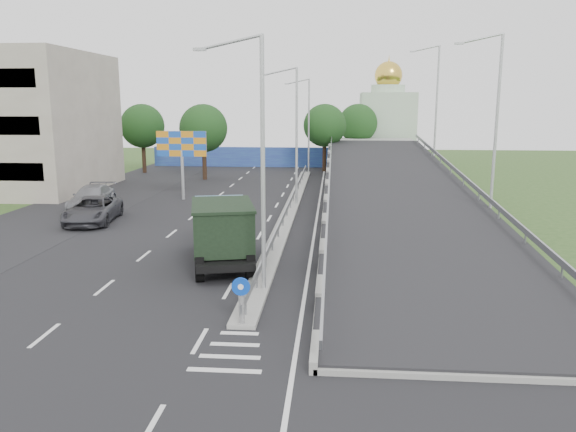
# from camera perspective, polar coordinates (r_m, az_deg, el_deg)

# --- Properties ---
(ground) EXTENTS (160.00, 160.00, 0.00)m
(ground) POSITION_cam_1_polar(r_m,az_deg,el_deg) (17.95, -5.87, -14.00)
(ground) COLOR #2D4C1E
(ground) RESTS_ON ground
(road_surface) EXTENTS (26.00, 90.00, 0.04)m
(road_surface) POSITION_cam_1_polar(r_m,az_deg,el_deg) (37.24, -4.83, -0.54)
(road_surface) COLOR black
(road_surface) RESTS_ON ground
(parking_strip) EXTENTS (8.00, 90.00, 0.05)m
(parking_strip) POSITION_cam_1_polar(r_m,az_deg,el_deg) (41.40, -22.87, -0.19)
(parking_strip) COLOR black
(parking_strip) RESTS_ON ground
(median) EXTENTS (1.00, 44.00, 0.20)m
(median) POSITION_cam_1_polar(r_m,az_deg,el_deg) (40.76, 0.25, 0.69)
(median) COLOR gray
(median) RESTS_ON ground
(overpass_ramp) EXTENTS (10.00, 50.00, 3.50)m
(overpass_ramp) POSITION_cam_1_polar(r_m,az_deg,el_deg) (40.61, 10.88, 2.80)
(overpass_ramp) COLOR gray
(overpass_ramp) RESTS_ON ground
(median_guardrail) EXTENTS (0.09, 44.00, 0.71)m
(median_guardrail) POSITION_cam_1_polar(r_m,az_deg,el_deg) (40.64, 0.25, 1.59)
(median_guardrail) COLOR gray
(median_guardrail) RESTS_ON median
(sign_bollard) EXTENTS (0.64, 0.23, 1.67)m
(sign_bollard) POSITION_cam_1_polar(r_m,az_deg,el_deg) (19.53, -4.76, -8.55)
(sign_bollard) COLOR black
(sign_bollard) RESTS_ON median
(lamp_post_near) EXTENTS (2.74, 0.18, 10.08)m
(lamp_post_near) POSITION_cam_1_polar(r_m,az_deg,el_deg) (22.21, -3.07, 6.54)
(lamp_post_near) COLOR #B2B5B7
(lamp_post_near) RESTS_ON median
(lamp_post_mid) EXTENTS (2.74, 0.18, 10.08)m
(lamp_post_mid) POSITION_cam_1_polar(r_m,az_deg,el_deg) (42.07, 0.62, 8.86)
(lamp_post_mid) COLOR #B2B5B7
(lamp_post_mid) RESTS_ON median
(lamp_post_far) EXTENTS (2.74, 0.18, 10.08)m
(lamp_post_far) POSITION_cam_1_polar(r_m,az_deg,el_deg) (62.03, 1.95, 9.68)
(lamp_post_far) COLOR #B2B5B7
(lamp_post_far) RESTS_ON median
(blue_wall) EXTENTS (30.00, 0.50, 2.40)m
(blue_wall) POSITION_cam_1_polar(r_m,az_deg,el_deg) (68.60, -1.28, 5.99)
(blue_wall) COLOR #293397
(blue_wall) RESTS_ON ground
(church) EXTENTS (7.00, 7.00, 13.80)m
(church) POSITION_cam_1_polar(r_m,az_deg,el_deg) (76.28, 10.02, 9.46)
(church) COLOR #B2CCAD
(church) RESTS_ON ground
(billboard) EXTENTS (4.00, 0.24, 5.50)m
(billboard) POSITION_cam_1_polar(r_m,az_deg,el_deg) (45.69, -10.75, 6.82)
(billboard) COLOR #B2B5B7
(billboard) RESTS_ON ground
(tree_left_mid) EXTENTS (4.80, 4.80, 7.60)m
(tree_left_mid) POSITION_cam_1_polar(r_m,az_deg,el_deg) (57.49, -8.58, 8.79)
(tree_left_mid) COLOR black
(tree_left_mid) RESTS_ON ground
(tree_median_far) EXTENTS (4.80, 4.80, 7.60)m
(tree_median_far) POSITION_cam_1_polar(r_m,az_deg,el_deg) (63.98, 3.75, 9.15)
(tree_median_far) COLOR black
(tree_median_far) RESTS_ON ground
(tree_left_far) EXTENTS (4.80, 4.80, 7.60)m
(tree_left_far) POSITION_cam_1_polar(r_m,az_deg,el_deg) (64.52, -14.58, 8.83)
(tree_left_far) COLOR black
(tree_left_far) RESTS_ON ground
(tree_ramp_far) EXTENTS (4.80, 4.80, 7.60)m
(tree_ramp_far) POSITION_cam_1_polar(r_m,az_deg,el_deg) (71.03, 7.12, 9.31)
(tree_ramp_far) COLOR black
(tree_ramp_far) RESTS_ON ground
(dump_truck) EXTENTS (4.15, 7.48, 3.12)m
(dump_truck) POSITION_cam_1_polar(r_m,az_deg,el_deg) (27.29, -6.72, -1.28)
(dump_truck) COLOR black
(dump_truck) RESTS_ON ground
(parked_car_c) EXTENTS (3.54, 6.32, 1.67)m
(parked_car_c) POSITION_cam_1_polar(r_m,az_deg,el_deg) (38.72, -19.23, 0.58)
(parked_car_c) COLOR #3A3A40
(parked_car_c) RESTS_ON ground
(parked_car_d) EXTENTS (2.91, 6.02, 1.69)m
(parked_car_d) POSITION_cam_1_polar(r_m,az_deg,el_deg) (43.83, -19.29, 1.79)
(parked_car_d) COLOR gray
(parked_car_d) RESTS_ON ground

